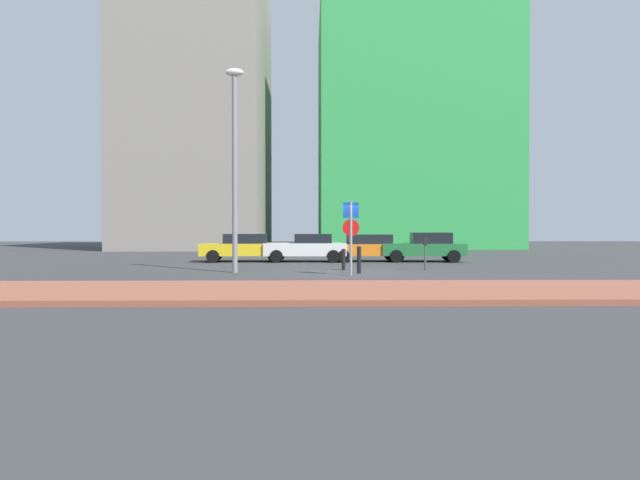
# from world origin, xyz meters

# --- Properties ---
(ground_plane) EXTENTS (120.00, 120.00, 0.00)m
(ground_plane) POSITION_xyz_m (0.00, 0.00, 0.00)
(ground_plane) COLOR #38383A
(sidewalk_brick) EXTENTS (40.00, 4.46, 0.14)m
(sidewalk_brick) POSITION_xyz_m (0.00, -6.55, 0.07)
(sidewalk_brick) COLOR #93513D
(sidewalk_brick) RESTS_ON ground
(parked_car_yellow) EXTENTS (4.61, 2.27, 1.44)m
(parked_car_yellow) POSITION_xyz_m (-4.83, 7.58, 0.76)
(parked_car_yellow) COLOR gold
(parked_car_yellow) RESTS_ON ground
(parked_car_white) EXTENTS (4.22, 2.04, 1.44)m
(parked_car_white) POSITION_xyz_m (-1.60, 7.48, 0.75)
(parked_car_white) COLOR white
(parked_car_white) RESTS_ON ground
(parked_car_orange) EXTENTS (4.20, 2.19, 1.40)m
(parked_car_orange) POSITION_xyz_m (1.58, 7.63, 0.75)
(parked_car_orange) COLOR orange
(parked_car_orange) RESTS_ON ground
(parked_car_green) EXTENTS (4.33, 2.26, 1.51)m
(parked_car_green) POSITION_xyz_m (4.50, 7.41, 0.77)
(parked_car_green) COLOR #237238
(parked_car_green) RESTS_ON ground
(parking_sign_post) EXTENTS (0.60, 0.10, 2.64)m
(parking_sign_post) POSITION_xyz_m (0.02, -1.04, 1.65)
(parking_sign_post) COLOR gray
(parking_sign_post) RESTS_ON ground
(parking_meter) EXTENTS (0.18, 0.14, 1.32)m
(parking_meter) POSITION_xyz_m (3.20, 1.30, 0.86)
(parking_meter) COLOR #4C4C51
(parking_meter) RESTS_ON ground
(street_lamp) EXTENTS (0.70, 0.36, 7.76)m
(street_lamp) POSITION_xyz_m (-4.30, 0.37, 4.51)
(street_lamp) COLOR gray
(street_lamp) RESTS_ON ground
(traffic_bollard_near) EXTENTS (0.15, 0.15, 0.86)m
(traffic_bollard_near) POSITION_xyz_m (-0.08, 1.58, 0.43)
(traffic_bollard_near) COLOR black
(traffic_bollard_near) RESTS_ON ground
(traffic_bollard_mid) EXTENTS (0.16, 0.16, 1.01)m
(traffic_bollard_mid) POSITION_xyz_m (0.40, -0.11, 0.51)
(traffic_bollard_mid) COLOR black
(traffic_bollard_mid) RESTS_ON ground
(building_colorful_midrise) EXTENTS (17.30, 17.00, 22.89)m
(building_colorful_midrise) POSITION_xyz_m (8.11, 32.42, 11.45)
(building_colorful_midrise) COLOR green
(building_colorful_midrise) RESTS_ON ground
(building_under_construction) EXTENTS (11.82, 15.46, 25.73)m
(building_under_construction) POSITION_xyz_m (-11.48, 28.63, 12.87)
(building_under_construction) COLOR gray
(building_under_construction) RESTS_ON ground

